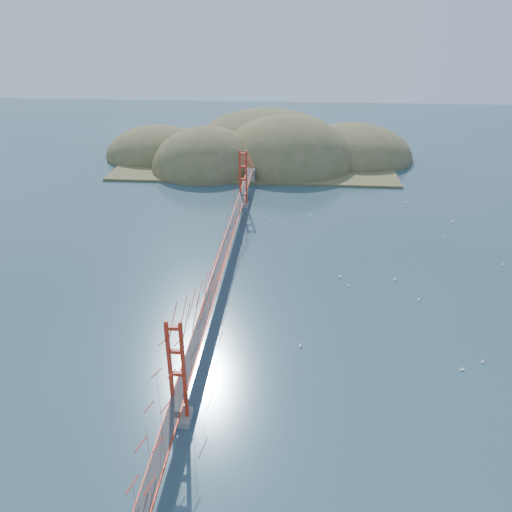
{
  "coord_description": "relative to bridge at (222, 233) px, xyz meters",
  "views": [
    {
      "loc": [
        10.41,
        -66.41,
        36.67
      ],
      "look_at": [
        5.02,
        0.0,
        3.54
      ],
      "focal_mm": 35.0,
      "sensor_mm": 36.0,
      "label": 1
    }
  ],
  "objects": [
    {
      "name": "sailboat_1",
      "position": [
        17.79,
        0.77,
        -6.85
      ],
      "size": [
        0.7,
        0.7,
        0.75
      ],
      "color": "white",
      "rests_on": "ground"
    },
    {
      "name": "sailboat_7",
      "position": [
        37.33,
        17.59,
        -6.87
      ],
      "size": [
        0.49,
        0.42,
        0.56
      ],
      "color": "white",
      "rests_on": "ground"
    },
    {
      "name": "sailboat_17",
      "position": [
        40.91,
        24.54,
        -6.85
      ],
      "size": [
        0.66,
        0.65,
        0.74
      ],
      "color": "white",
      "rests_on": "ground"
    },
    {
      "name": "sailboat_8",
      "position": [
        44.09,
        6.99,
        -6.87
      ],
      "size": [
        0.57,
        0.57,
        0.59
      ],
      "color": "white",
      "rests_on": "ground"
    },
    {
      "name": "sailboat_0",
      "position": [
        11.76,
        -17.07,
        -6.86
      ],
      "size": [
        0.53,
        0.61,
        0.69
      ],
      "color": "white",
      "rests_on": "ground"
    },
    {
      "name": "far_headlands",
      "position": [
        2.21,
        68.33,
        -7.01
      ],
      "size": [
        84.0,
        58.0,
        25.0
      ],
      "color": "olive",
      "rests_on": "ground"
    },
    {
      "name": "sailboat_extra_0",
      "position": [
        32.82,
        -18.49,
        -6.87
      ],
      "size": [
        0.59,
        0.59,
        0.62
      ],
      "color": "white",
      "rests_on": "ground"
    },
    {
      "name": "sailboat_12",
      "position": [
        13.64,
        25.85,
        -6.85
      ],
      "size": [
        0.64,
        0.55,
        0.73
      ],
      "color": "white",
      "rests_on": "ground"
    },
    {
      "name": "sailboat_16",
      "position": [
        18.92,
        -1.84,
        -6.87
      ],
      "size": [
        0.52,
        0.49,
        0.59
      ],
      "color": "white",
      "rests_on": "ground"
    },
    {
      "name": "sailboat_3",
      "position": [
        6.0,
        22.13,
        -6.87
      ],
      "size": [
        0.52,
        0.49,
        0.58
      ],
      "color": "white",
      "rests_on": "ground"
    },
    {
      "name": "sailboat_14",
      "position": [
        28.34,
        -5.11,
        -6.86
      ],
      "size": [
        0.54,
        0.56,
        0.63
      ],
      "color": "white",
      "rests_on": "ground"
    },
    {
      "name": "ground",
      "position": [
        0.0,
        -0.18,
        -7.01
      ],
      "size": [
        320.0,
        320.0,
        0.0
      ],
      "primitive_type": "plane",
      "color": "#2A4654",
      "rests_on": "ground"
    },
    {
      "name": "sailboat_4",
      "position": [
        25.95,
        0.54,
        -6.85
      ],
      "size": [
        0.67,
        0.67,
        0.73
      ],
      "color": "white",
      "rests_on": "ground"
    },
    {
      "name": "sailboat_15",
      "position": [
        33.89,
        34.46,
        -6.86
      ],
      "size": [
        0.6,
        0.6,
        0.66
      ],
      "color": "white",
      "rests_on": "ground"
    },
    {
      "name": "bridge",
      "position": [
        0.0,
        0.0,
        0.0
      ],
      "size": [
        2.2,
        94.4,
        12.0
      ],
      "color": "gray",
      "rests_on": "ground"
    },
    {
      "name": "sailboat_13",
      "position": [
        30.02,
        -20.14,
        -6.85
      ],
      "size": [
        0.65,
        0.64,
        0.73
      ],
      "color": "white",
      "rests_on": "ground"
    }
  ]
}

